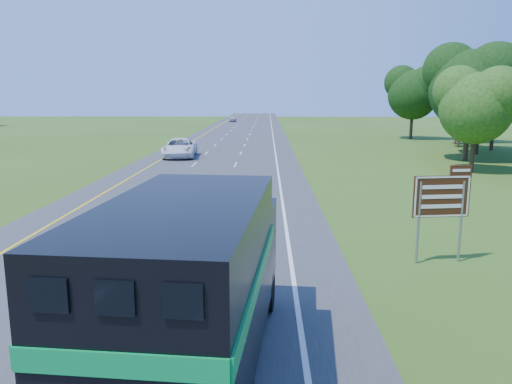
% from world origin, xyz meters
% --- Properties ---
extents(road, '(15.00, 260.00, 0.04)m').
position_xyz_m(road, '(0.00, 50.00, 0.02)').
color(road, '#38383A').
rests_on(road, ground).
extents(lane_markings, '(11.15, 260.00, 0.01)m').
position_xyz_m(lane_markings, '(0.00, 50.00, 0.04)').
color(lane_markings, yellow).
rests_on(lane_markings, road).
extents(horse_truck, '(3.52, 9.16, 3.97)m').
position_xyz_m(horse_truck, '(3.14, 3.94, 2.16)').
color(horse_truck, black).
rests_on(horse_truck, road).
extents(white_suv, '(3.51, 6.86, 1.85)m').
position_xyz_m(white_suv, '(-4.03, 43.42, 0.97)').
color(white_suv, white).
rests_on(white_suv, road).
extents(far_car, '(1.65, 4.07, 1.39)m').
position_xyz_m(far_car, '(-3.83, 116.24, 0.73)').
color(far_car, '#B8B7BF').
rests_on(far_car, road).
extents(exit_sign, '(2.08, 0.34, 3.54)m').
position_xyz_m(exit_sign, '(10.83, 11.78, 2.30)').
color(exit_sign, gray).
rests_on(exit_sign, ground).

